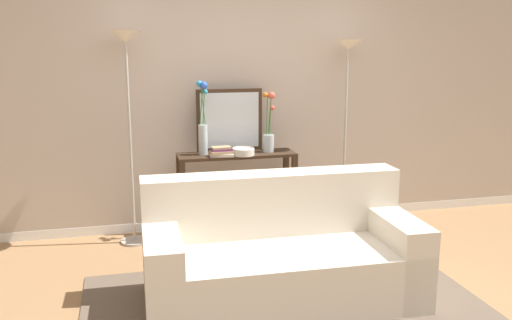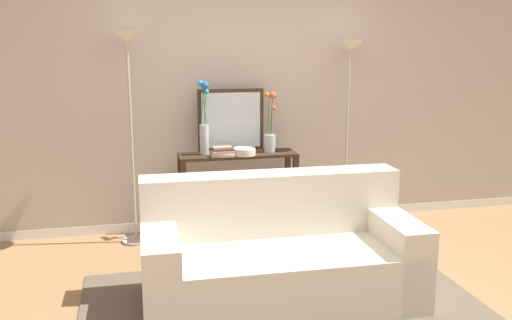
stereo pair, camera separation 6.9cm
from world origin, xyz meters
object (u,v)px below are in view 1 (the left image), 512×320
object	(u,v)px
console_table	(237,180)
vase_short_flowers	(269,133)
wall_mirror	(230,120)
couch	(280,257)
floor_lamp_right	(347,81)
book_row_under_console	(209,230)
fruit_bowl	(243,151)
floor_lamp_left	(127,79)
vase_tall_flowers	(203,126)
book_stack	(221,152)

from	to	relation	value
console_table	vase_short_flowers	world-z (taller)	vase_short_flowers
console_table	wall_mirror	world-z (taller)	wall_mirror
couch	floor_lamp_right	world-z (taller)	floor_lamp_right
couch	book_row_under_console	size ratio (longest dim) A/B	5.36
fruit_bowl	wall_mirror	bearing A→B (deg)	109.39
couch	floor_lamp_left	size ratio (longest dim) A/B	1.01
couch	fruit_bowl	world-z (taller)	couch
fruit_bowl	book_row_under_console	bearing A→B (deg)	163.07
floor_lamp_left	book_row_under_console	world-z (taller)	floor_lamp_left
console_table	vase_tall_flowers	xyz separation A→B (m)	(-0.31, 0.02, 0.53)
floor_lamp_left	vase_tall_flowers	xyz separation A→B (m)	(0.66, 0.02, -0.44)
console_table	wall_mirror	distance (m)	0.57
couch	book_stack	xyz separation A→B (m)	(-0.18, 1.33, 0.52)
book_row_under_console	floor_lamp_left	bearing A→B (deg)	179.93
console_table	vase_short_flowers	bearing A→B (deg)	1.86
book_stack	fruit_bowl	bearing A→B (deg)	0.70
book_row_under_console	vase_tall_flowers	bearing A→B (deg)	155.54
floor_lamp_right	fruit_bowl	bearing A→B (deg)	-174.73
couch	vase_short_flowers	bearing A→B (deg)	78.33
console_table	book_stack	world-z (taller)	book_stack
fruit_bowl	book_stack	distance (m)	0.20
fruit_bowl	vase_short_flowers	bearing A→B (deg)	21.17
couch	book_row_under_console	xyz separation A→B (m)	(-0.29, 1.43, -0.26)
console_table	book_stack	bearing A→B (deg)	-148.74
couch	vase_short_flowers	xyz separation A→B (m)	(0.30, 1.44, 0.66)
couch	console_table	distance (m)	1.45
floor_lamp_left	floor_lamp_right	distance (m)	2.06
vase_short_flowers	book_row_under_console	world-z (taller)	vase_short_flowers
book_row_under_console	book_stack	bearing A→B (deg)	-41.73
book_stack	book_row_under_console	distance (m)	0.79
wall_mirror	book_stack	world-z (taller)	wall_mirror
vase_short_flowers	book_stack	xyz separation A→B (m)	(-0.48, -0.11, -0.14)
couch	floor_lamp_left	xyz separation A→B (m)	(-0.99, 1.43, 1.19)
floor_lamp_right	vase_short_flowers	xyz separation A→B (m)	(-0.77, 0.01, -0.47)
vase_tall_flowers	vase_short_flowers	world-z (taller)	vase_tall_flowers
vase_short_flowers	vase_tall_flowers	bearing A→B (deg)	179.32
console_table	floor_lamp_left	world-z (taller)	floor_lamp_left
fruit_bowl	book_row_under_console	world-z (taller)	fruit_bowl
vase_short_flowers	fruit_bowl	xyz separation A→B (m)	(-0.27, -0.11, -0.15)
wall_mirror	vase_tall_flowers	bearing A→B (deg)	-156.95
console_table	vase_tall_flowers	bearing A→B (deg)	176.74
floor_lamp_right	book_stack	bearing A→B (deg)	-175.47
console_table	vase_short_flowers	size ratio (longest dim) A/B	1.95
couch	console_table	xyz separation A→B (m)	(-0.02, 1.43, 0.22)
console_table	book_row_under_console	distance (m)	0.55
floor_lamp_left	wall_mirror	size ratio (longest dim) A/B	3.03
book_stack	floor_lamp_left	bearing A→B (deg)	173.02
floor_lamp_left	fruit_bowl	bearing A→B (deg)	-5.44
floor_lamp_right	vase_tall_flowers	xyz separation A→B (m)	(-1.40, 0.02, -0.39)
floor_lamp_right	wall_mirror	size ratio (longest dim) A/B	2.92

